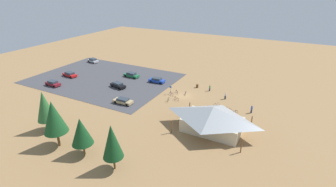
% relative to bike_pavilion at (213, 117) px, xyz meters
% --- Properties ---
extents(ground, '(160.00, 160.00, 0.00)m').
position_rel_bike_pavilion_xyz_m(ground, '(11.26, -12.08, -2.79)').
color(ground, '#937047').
rests_on(ground, ground).
extents(parking_lot_asphalt, '(39.69, 28.81, 0.05)m').
position_rel_bike_pavilion_xyz_m(parking_lot_asphalt, '(36.84, -12.37, -2.77)').
color(parking_lot_asphalt, '#424247').
rests_on(parking_lot_asphalt, ground).
extents(bike_pavilion, '(13.05, 8.80, 4.93)m').
position_rel_bike_pavilion_xyz_m(bike_pavilion, '(0.00, 0.00, 0.00)').
color(bike_pavilion, beige).
rests_on(bike_pavilion, ground).
extents(trash_bin, '(0.60, 0.60, 0.90)m').
position_rel_bike_pavilion_xyz_m(trash_bin, '(10.25, -18.53, -2.34)').
color(trash_bin, brown).
rests_on(trash_bin, ground).
extents(lot_sign, '(0.56, 0.08, 2.20)m').
position_rel_bike_pavilion_xyz_m(lot_sign, '(14.59, -11.47, -1.38)').
color(lot_sign, '#99999E').
rests_on(lot_sign, ground).
extents(pine_far_west, '(3.33, 3.33, 7.88)m').
position_rel_bike_pavilion_xyz_m(pine_far_west, '(27.13, 14.06, 2.24)').
color(pine_far_west, brown).
rests_on(pine_far_west, ground).
extents(pine_midwest, '(3.04, 3.04, 7.51)m').
position_rel_bike_pavilion_xyz_m(pine_midwest, '(9.40, 16.87, 2.05)').
color(pine_midwest, brown).
rests_on(pine_midwest, ground).
extents(pine_west, '(3.39, 3.39, 6.62)m').
position_rel_bike_pavilion_xyz_m(pine_west, '(15.90, 16.41, 1.56)').
color(pine_west, brown).
rests_on(pine_west, ground).
extents(pine_far_east, '(3.90, 3.90, 8.36)m').
position_rel_bike_pavilion_xyz_m(pine_far_east, '(21.44, 16.64, 2.76)').
color(pine_far_east, brown).
rests_on(pine_far_east, ground).
extents(bicycle_blue_edge_north, '(0.51, 1.61, 0.76)m').
position_rel_bike_pavilion_xyz_m(bicycle_blue_edge_north, '(11.12, -12.83, -2.44)').
color(bicycle_blue_edge_north, black).
rests_on(bicycle_blue_edge_north, ground).
extents(bicycle_yellow_yard_front, '(0.64, 1.59, 0.79)m').
position_rel_bike_pavilion_xyz_m(bicycle_yellow_yard_front, '(1.55, -8.58, -2.44)').
color(bicycle_yellow_yard_front, black).
rests_on(bicycle_yellow_yard_front, ground).
extents(bicycle_silver_near_porch, '(0.56, 1.74, 0.85)m').
position_rel_bike_pavilion_xyz_m(bicycle_silver_near_porch, '(13.15, -7.46, -2.41)').
color(bicycle_silver_near_porch, black).
rests_on(bicycle_silver_near_porch, ground).
extents(bicycle_purple_trailside, '(1.54, 0.95, 0.84)m').
position_rel_bike_pavilion_xyz_m(bicycle_purple_trailside, '(14.05, -10.97, -2.39)').
color(bicycle_purple_trailside, black).
rests_on(bicycle_purple_trailside, ground).
extents(bicycle_black_edge_south, '(1.20, 1.27, 0.78)m').
position_rel_bike_pavilion_xyz_m(bicycle_black_edge_south, '(13.41, -12.66, -2.43)').
color(bicycle_black_edge_south, black).
rests_on(bicycle_black_edge_south, ground).
extents(bicycle_red_yard_left, '(1.66, 0.83, 0.84)m').
position_rel_bike_pavilion_xyz_m(bicycle_red_yard_left, '(11.69, -8.88, -2.40)').
color(bicycle_red_yard_left, black).
rests_on(bicycle_red_yard_left, ground).
extents(bicycle_orange_back_row, '(1.60, 0.48, 0.78)m').
position_rel_bike_pavilion_xyz_m(bicycle_orange_back_row, '(-0.52, -9.40, -2.44)').
color(bicycle_orange_back_row, black).
rests_on(bicycle_orange_back_row, ground).
extents(bicycle_teal_yard_right, '(1.06, 1.42, 0.83)m').
position_rel_bike_pavilion_xyz_m(bicycle_teal_yard_right, '(-2.13, -8.68, -2.44)').
color(bicycle_teal_yard_right, black).
rests_on(bicycle_teal_yard_right, ground).
extents(bicycle_white_mid_cluster, '(1.02, 1.43, 0.89)m').
position_rel_bike_pavilion_xyz_m(bicycle_white_mid_cluster, '(2.34, -10.08, -2.39)').
color(bicycle_white_mid_cluster, black).
rests_on(bicycle_white_mid_cluster, ground).
extents(car_maroon_front_row, '(4.47, 1.96, 1.43)m').
position_rel_bike_pavilion_xyz_m(car_maroon_front_row, '(45.11, -1.59, -2.04)').
color(car_maroon_front_row, maroon).
rests_on(car_maroon_front_row, parking_lot_asphalt).
extents(car_blue_second_row, '(4.51, 2.04, 1.36)m').
position_rel_bike_pavilion_xyz_m(car_blue_second_row, '(21.53, -16.68, -2.06)').
color(car_blue_second_row, '#1E42B2').
rests_on(car_blue_second_row, parking_lot_asphalt).
extents(car_green_near_entry, '(4.84, 2.08, 1.40)m').
position_rel_bike_pavilion_xyz_m(car_green_near_entry, '(30.33, -16.97, -2.05)').
color(car_green_near_entry, '#1E6B3D').
rests_on(car_green_near_entry, parking_lot_asphalt).
extents(car_black_aisle_side, '(4.81, 2.77, 1.40)m').
position_rel_bike_pavilion_xyz_m(car_black_aisle_side, '(28.79, -8.72, -2.04)').
color(car_black_aisle_side, black).
rests_on(car_black_aisle_side, parking_lot_asphalt).
extents(car_tan_mid_lot, '(4.65, 2.06, 1.26)m').
position_rel_bike_pavilion_xyz_m(car_tan_mid_lot, '(21.77, -1.57, -2.10)').
color(car_tan_mid_lot, tan).
rests_on(car_tan_mid_lot, parking_lot_asphalt).
extents(car_silver_end_stall, '(4.56, 2.78, 1.42)m').
position_rel_bike_pavilion_xyz_m(car_silver_end_stall, '(50.95, -23.13, -2.04)').
color(car_silver_end_stall, '#BCBCC1').
rests_on(car_silver_end_stall, parking_lot_asphalt).
extents(car_red_by_curb, '(4.91, 2.46, 1.36)m').
position_rel_bike_pavilion_xyz_m(car_red_by_curb, '(46.83, -8.97, -2.06)').
color(car_red_by_curb, red).
rests_on(car_red_by_curb, parking_lot_asphalt).
extents(visitor_at_bikes, '(0.36, 0.37, 1.63)m').
position_rel_bike_pavilion_xyz_m(visitor_at_bikes, '(6.59, -17.93, -1.94)').
color(visitor_at_bikes, '#2D3347').
rests_on(visitor_at_bikes, ground).
extents(visitor_near_lot, '(0.37, 0.36, 1.68)m').
position_rel_bike_pavilion_xyz_m(visitor_near_lot, '(1.66, -14.89, -1.91)').
color(visitor_near_lot, '#2D3347').
rests_on(visitor_near_lot, ground).
extents(visitor_by_pavilion, '(0.36, 0.37, 1.79)m').
position_rel_bike_pavilion_xyz_m(visitor_by_pavilion, '(-5.22, -10.61, -1.85)').
color(visitor_by_pavilion, '#2D3347').
rests_on(visitor_by_pavilion, ground).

